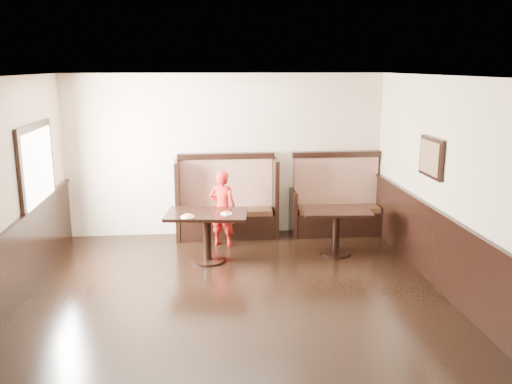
{
  "coord_description": "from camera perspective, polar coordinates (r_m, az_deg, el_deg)",
  "views": [
    {
      "loc": [
        -0.38,
        -5.82,
        2.93
      ],
      "look_at": [
        0.42,
        2.35,
        1.0
      ],
      "focal_mm": 38.0,
      "sensor_mm": 36.0,
      "label": 1
    }
  ],
  "objects": [
    {
      "name": "child",
      "position": [
        8.91,
        -3.54,
        -1.72
      ],
      "size": [
        0.55,
        0.47,
        1.27
      ],
      "primitive_type": "imported",
      "rotation": [
        0.0,
        0.0,
        2.72
      ],
      "color": "red",
      "rests_on": "ground"
    },
    {
      "name": "table_neighbor",
      "position": [
        8.61,
        8.44,
        -3.02
      ],
      "size": [
        1.1,
        0.77,
        0.72
      ],
      "rotation": [
        0.0,
        0.0,
        -0.09
      ],
      "color": "black",
      "rests_on": "ground"
    },
    {
      "name": "booth_main",
      "position": [
        9.44,
        -3.09,
        -1.55
      ],
      "size": [
        1.75,
        0.72,
        1.45
      ],
      "color": "black",
      "rests_on": "ground"
    },
    {
      "name": "ground",
      "position": [
        6.53,
        -1.69,
        -13.43
      ],
      "size": [
        7.0,
        7.0,
        0.0
      ],
      "primitive_type": "plane",
      "color": "black",
      "rests_on": "ground"
    },
    {
      "name": "table_main",
      "position": [
        8.21,
        -5.18,
        -3.39
      ],
      "size": [
        1.29,
        0.9,
        0.77
      ],
      "rotation": [
        0.0,
        0.0,
        -0.13
      ],
      "color": "black",
      "rests_on": "ground"
    },
    {
      "name": "pizza_plate_right",
      "position": [
        8.07,
        -3.14,
        -2.23
      ],
      "size": [
        0.18,
        0.18,
        0.03
      ],
      "color": "white",
      "rests_on": "table_main"
    },
    {
      "name": "booth_neighbor",
      "position": [
        9.72,
        8.47,
        -1.52
      ],
      "size": [
        1.65,
        0.72,
        1.45
      ],
      "color": "black",
      "rests_on": "ground"
    },
    {
      "name": "pizza_plate_left",
      "position": [
        7.96,
        -7.22,
        -2.54
      ],
      "size": [
        0.2,
        0.2,
        0.04
      ],
      "color": "white",
      "rests_on": "table_main"
    },
    {
      "name": "room_shell",
      "position": [
        6.51,
        -4.54,
        -7.13
      ],
      "size": [
        7.0,
        7.0,
        7.0
      ],
      "color": "tan",
      "rests_on": "ground"
    }
  ]
}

